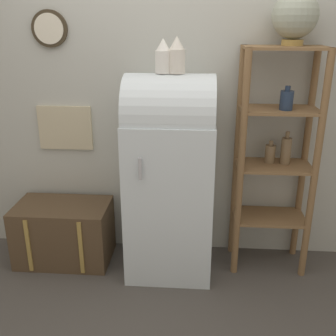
% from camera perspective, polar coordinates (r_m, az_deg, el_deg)
% --- Properties ---
extents(ground_plane, '(12.00, 12.00, 0.00)m').
position_cam_1_polar(ground_plane, '(3.03, -0.11, -16.57)').
color(ground_plane, '#4C4742').
extents(wall_back, '(7.00, 0.09, 2.70)m').
position_cam_1_polar(wall_back, '(3.03, 0.62, 11.42)').
color(wall_back, '#B7B7AD').
rests_on(wall_back, ground_plane).
extents(refrigerator, '(0.63, 0.62, 1.50)m').
position_cam_1_polar(refrigerator, '(2.87, 0.28, -0.77)').
color(refrigerator, silver).
rests_on(refrigerator, ground_plane).
extents(suitcase_trunk, '(0.73, 0.45, 0.48)m').
position_cam_1_polar(suitcase_trunk, '(3.30, -14.84, -9.00)').
color(suitcase_trunk, brown).
rests_on(suitcase_trunk, ground_plane).
extents(shelf_unit, '(0.56, 0.35, 1.68)m').
position_cam_1_polar(shelf_unit, '(2.97, 15.34, 2.38)').
color(shelf_unit, olive).
rests_on(shelf_unit, ground_plane).
extents(globe, '(0.30, 0.30, 0.34)m').
position_cam_1_polar(globe, '(2.87, 17.96, 20.25)').
color(globe, '#AD8942').
rests_on(globe, shelf_unit).
extents(vase_left, '(0.11, 0.11, 0.23)m').
position_cam_1_polar(vase_left, '(2.69, -0.71, 15.79)').
color(vase_left, white).
rests_on(vase_left, refrigerator).
extents(vase_center, '(0.11, 0.11, 0.24)m').
position_cam_1_polar(vase_center, '(2.68, 1.28, 15.92)').
color(vase_center, silver).
rests_on(vase_center, refrigerator).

